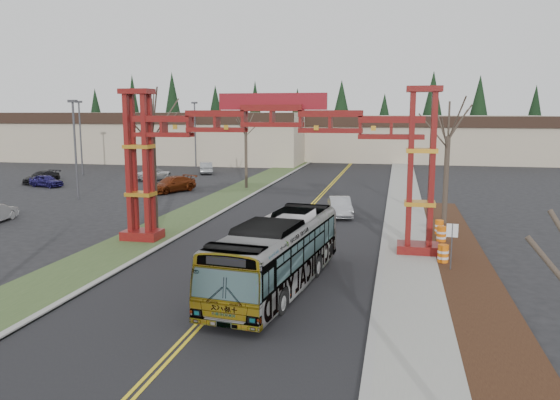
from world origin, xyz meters
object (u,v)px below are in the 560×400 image
(parked_car_far_b, at_px, (155,174))
(street_sign, at_px, (452,237))
(barrel_north, at_px, (439,228))
(parked_car_mid_a, at_px, (172,184))
(bare_tree_median_far, at_px, (246,131))
(light_pole_near, at_px, (75,142))
(transit_bus, at_px, (277,254))
(gateway_arch, at_px, (272,141))
(bare_tree_median_mid, at_px, (153,134))
(light_pole_far, at_px, (195,130))
(barrel_mid, at_px, (441,235))
(parked_car_mid_b, at_px, (46,181))
(bare_tree_right_far, at_px, (448,137))
(parked_car_far_c, at_px, (41,177))
(barrel_south, at_px, (443,255))
(retail_building_east, at_px, (419,137))
(retail_building_west, at_px, (168,136))
(light_pole_mid, at_px, (80,133))
(parked_car_far_a, at_px, (206,168))
(silver_sedan, at_px, (340,207))

(parked_car_far_b, bearing_deg, street_sign, 143.81)
(street_sign, distance_m, barrel_north, 8.04)
(parked_car_mid_a, bearing_deg, bare_tree_median_far, 56.23)
(light_pole_near, bearing_deg, transit_bus, -42.06)
(gateway_arch, bearing_deg, bare_tree_median_mid, 166.72)
(parked_car_mid_a, distance_m, street_sign, 32.33)
(bare_tree_median_mid, xyz_separation_m, light_pole_far, (-12.71, 40.26, -1.04))
(bare_tree_median_far, relative_size, barrel_mid, 7.58)
(transit_bus, height_order, parked_car_mid_b, transit_bus)
(bare_tree_right_far, distance_m, light_pole_far, 45.54)
(parked_car_far_b, relative_size, street_sign, 2.00)
(parked_car_far_c, height_order, barrel_north, parked_car_far_c)
(street_sign, bearing_deg, barrel_south, 101.74)
(light_pole_far, bearing_deg, barrel_north, -50.92)
(barrel_south, height_order, barrel_mid, barrel_mid)
(retail_building_east, height_order, light_pole_far, light_pole_far)
(transit_bus, bearing_deg, parked_car_mid_b, 145.30)
(retail_building_east, distance_m, bare_tree_right_far, 53.48)
(light_pole_near, bearing_deg, retail_building_west, 102.97)
(retail_building_west, bearing_deg, bare_tree_median_far, -54.70)
(gateway_arch, height_order, retail_building_west, gateway_arch)
(parked_car_far_b, xyz_separation_m, light_pole_mid, (-10.57, 2.43, 4.50))
(barrel_south, bearing_deg, parked_car_far_a, 125.20)
(parked_car_far_a, relative_size, light_pole_mid, 0.49)
(parked_car_far_a, xyz_separation_m, barrel_south, (25.72, -36.46, -0.21))
(parked_car_mid_b, height_order, street_sign, street_sign)
(bare_tree_median_mid, xyz_separation_m, bare_tree_median_far, (0.00, 21.00, -0.45))
(light_pole_mid, bearing_deg, retail_building_east, 38.30)
(parked_car_mid_a, distance_m, parked_car_far_c, 16.72)
(retail_building_west, xyz_separation_m, parked_car_far_a, (13.45, -19.17, -3.05))
(parked_car_far_a, height_order, bare_tree_median_far, bare_tree_median_far)
(parked_car_far_b, distance_m, light_pole_far, 15.38)
(barrel_mid, bearing_deg, parked_car_far_a, 129.18)
(parked_car_far_a, relative_size, barrel_mid, 4.26)
(bare_tree_median_mid, bearing_deg, light_pole_far, 107.53)
(bare_tree_right_far, height_order, street_sign, bare_tree_right_far)
(light_pole_far, relative_size, barrel_south, 8.81)
(transit_bus, bearing_deg, parked_car_far_c, 144.91)
(street_sign, bearing_deg, light_pole_far, 123.77)
(silver_sedan, bearing_deg, bare_tree_median_mid, -155.02)
(parked_car_far_b, distance_m, barrel_mid, 38.33)
(parked_car_far_c, bearing_deg, light_pole_far, 70.81)
(transit_bus, height_order, light_pole_near, light_pole_near)
(parked_car_mid_a, xyz_separation_m, light_pole_near, (-6.30, -5.87, 4.24))
(retail_building_west, height_order, silver_sedan, retail_building_west)
(parked_car_mid_b, distance_m, light_pole_near, 11.00)
(transit_bus, bearing_deg, gateway_arch, 111.44)
(silver_sedan, relative_size, light_pole_mid, 0.48)
(silver_sedan, xyz_separation_m, bare_tree_right_far, (7.25, -1.52, 5.24))
(retail_building_west, bearing_deg, parked_car_far_c, -91.29)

